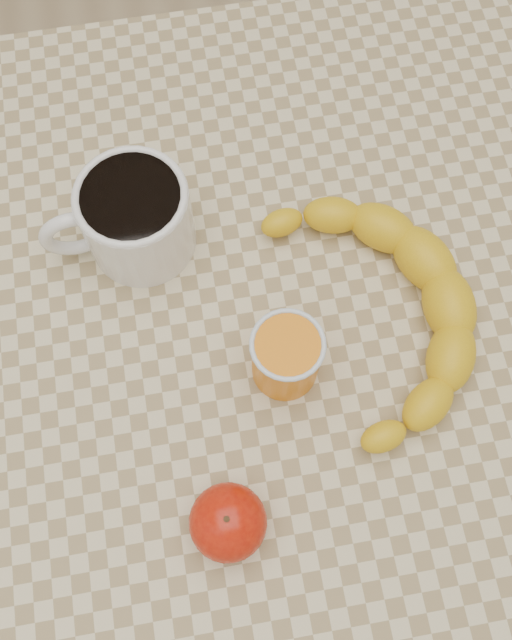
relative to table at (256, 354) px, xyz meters
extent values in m
plane|color=tan|center=(0.00, 0.00, -0.66)|extent=(3.00, 3.00, 0.00)
cube|color=beige|center=(0.00, 0.00, 0.07)|extent=(0.80, 0.80, 0.04)
cube|color=olive|center=(0.00, 0.00, 0.02)|extent=(0.74, 0.74, 0.06)
cylinder|color=olive|center=(-0.35, 0.35, -0.31)|extent=(0.05, 0.05, 0.71)
cylinder|color=olive|center=(0.35, 0.35, -0.31)|extent=(0.05, 0.05, 0.71)
cylinder|color=white|center=(-0.10, 0.11, 0.13)|extent=(0.12, 0.12, 0.09)
cylinder|color=black|center=(-0.10, 0.11, 0.17)|extent=(0.09, 0.09, 0.01)
torus|color=white|center=(-0.10, 0.11, 0.17)|extent=(0.11, 0.11, 0.01)
torus|color=white|center=(-0.16, 0.11, 0.13)|extent=(0.07, 0.02, 0.07)
cylinder|color=orange|center=(0.02, -0.05, 0.12)|extent=(0.06, 0.06, 0.08)
torus|color=silver|center=(0.02, -0.05, 0.16)|extent=(0.07, 0.07, 0.00)
ellipsoid|color=#9D0E05|center=(-0.05, -0.18, 0.12)|extent=(0.09, 0.09, 0.06)
cylinder|color=#382311|center=(-0.05, -0.18, 0.14)|extent=(0.01, 0.01, 0.01)
camera|label=1|loc=(-0.04, -0.23, 0.74)|focal=40.00mm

